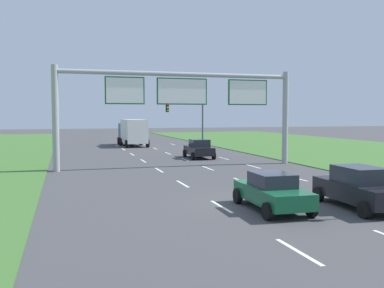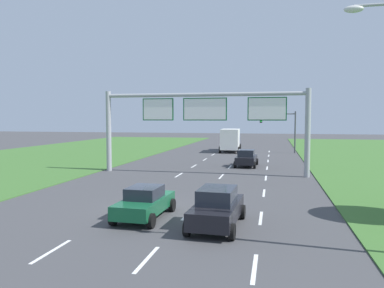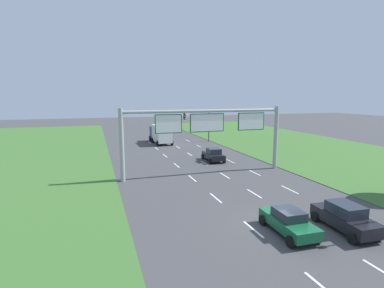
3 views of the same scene
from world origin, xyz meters
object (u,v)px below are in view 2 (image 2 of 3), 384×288
at_px(car_mid_lane, 145,202).
at_px(sign_gantry, 205,115).
at_px(car_lead_silver, 217,208).
at_px(car_near_red, 246,158).
at_px(traffic_light_mast, 280,124).
at_px(box_truck, 231,139).

xyz_separation_m(car_mid_lane, sign_gantry, (0.28, 14.27, 4.20)).
bearing_deg(car_lead_silver, car_near_red, 93.23).
bearing_deg(car_lead_silver, traffic_light_mast, 87.56).
bearing_deg(car_near_red, traffic_light_mast, 79.45).
bearing_deg(traffic_light_mast, box_truck, 175.25).
bearing_deg(box_truck, car_near_red, -80.33).
bearing_deg(car_lead_silver, car_mid_lane, 171.01).
bearing_deg(box_truck, car_mid_lane, -92.01).
bearing_deg(sign_gantry, car_near_red, 61.93).
bearing_deg(car_mid_lane, sign_gantry, 90.74).
relative_size(box_truck, sign_gantry, 0.42).
height_order(car_near_red, sign_gantry, sign_gantry).
relative_size(car_mid_lane, sign_gantry, 0.24).
bearing_deg(car_lead_silver, box_truck, 98.12).
relative_size(car_near_red, traffic_light_mast, 0.72).
xyz_separation_m(car_lead_silver, traffic_light_mast, (3.22, 36.05, 3.03)).
bearing_deg(sign_gantry, car_lead_silver, -77.84).
distance_m(car_near_red, box_truck, 16.30).
distance_m(car_near_red, sign_gantry, 7.65).
xyz_separation_m(box_truck, sign_gantry, (0.26, -21.62, 3.23)).
height_order(box_truck, sign_gantry, sign_gantry).
distance_m(car_near_red, car_mid_lane, 20.22).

